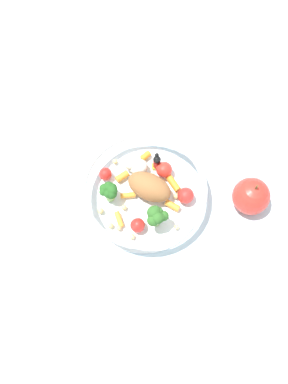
{
  "coord_description": "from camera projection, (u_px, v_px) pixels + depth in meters",
  "views": [
    {
      "loc": [
        -0.27,
        0.04,
        0.73
      ],
      "look_at": [
        0.02,
        -0.01,
        0.03
      ],
      "focal_mm": 39.79,
      "sensor_mm": 36.0,
      "label": 1
    }
  ],
  "objects": [
    {
      "name": "ground_plane",
      "position": [
        143.0,
        207.0,
        0.78
      ],
      "size": [
        2.4,
        2.4,
        0.0
      ],
      "primitive_type": "plane",
      "color": "silver"
    },
    {
      "name": "food_container",
      "position": [
        144.0,
        190.0,
        0.76
      ],
      "size": [
        0.22,
        0.22,
        0.06
      ],
      "color": "white",
      "rests_on": "ground_plane"
    },
    {
      "name": "loose_apple",
      "position": [
        251.0,
        196.0,
        0.75
      ],
      "size": [
        0.07,
        0.07,
        0.08
      ],
      "color": "red",
      "rests_on": "ground_plane"
    },
    {
      "name": "folded_napkin",
      "position": [
        28.0,
        225.0,
        0.76
      ],
      "size": [
        0.14,
        0.12,
        0.01
      ],
      "primitive_type": "cube",
      "rotation": [
        0.0,
        0.0,
        0.02
      ],
      "color": "white",
      "rests_on": "ground_plane"
    }
  ]
}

